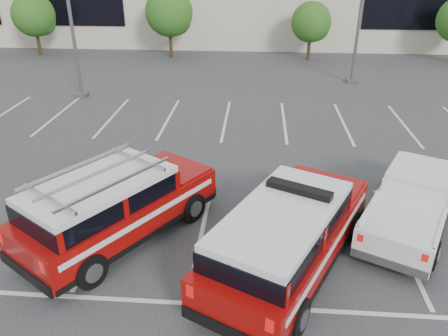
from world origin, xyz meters
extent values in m
plane|color=#2E2E30|center=(0.00, 0.00, 0.00)|extent=(120.00, 120.00, 0.00)
cube|color=silver|center=(0.00, 4.50, 0.01)|extent=(23.00, 15.00, 0.01)
cylinder|color=#3F2B19|center=(-15.00, 22.00, 0.84)|extent=(0.24, 0.24, 1.67)
sphere|color=#184B14|center=(-15.00, 22.00, 2.88)|extent=(3.07, 3.07, 3.07)
sphere|color=#184B14|center=(-14.60, 22.20, 2.42)|extent=(2.05, 2.05, 2.05)
cylinder|color=#3F2B19|center=(-5.00, 22.00, 0.92)|extent=(0.24, 0.24, 1.84)
sphere|color=#184B14|center=(-5.00, 22.00, 3.16)|extent=(3.37, 3.37, 3.37)
sphere|color=#184B14|center=(-4.60, 22.20, 2.65)|extent=(2.24, 2.24, 2.24)
cylinder|color=#3F2B19|center=(5.00, 22.00, 0.76)|extent=(0.24, 0.24, 1.51)
sphere|color=#184B14|center=(5.00, 22.00, 2.60)|extent=(2.77, 2.77, 2.77)
sphere|color=#184B14|center=(5.40, 22.20, 2.18)|extent=(1.85, 1.85, 1.85)
cube|color=#59595E|center=(-8.00, 12.00, 0.10)|extent=(0.60, 0.60, 0.20)
cube|color=#59595E|center=(7.00, 16.00, 0.10)|extent=(0.60, 0.60, 0.20)
cube|color=#890806|center=(2.31, -1.36, 0.82)|extent=(4.56, 6.28, 0.91)
cube|color=black|center=(2.07, -1.84, 1.51)|extent=(3.64, 4.65, 0.47)
cube|color=silver|center=(2.07, -1.84, 1.83)|extent=(3.57, 4.56, 0.17)
cube|color=black|center=(2.48, -1.01, 2.01)|extent=(1.57, 0.98, 0.16)
cube|color=silver|center=(5.86, 0.74, 0.69)|extent=(4.03, 5.53, 0.76)
cube|color=black|center=(6.08, 1.16, 1.27)|extent=(2.34, 2.43, 0.40)
cube|color=silver|center=(6.08, 1.16, 1.55)|extent=(2.29, 2.38, 0.15)
cube|color=#890806|center=(-2.17, -0.40, 0.82)|extent=(4.86, 5.81, 0.91)
cube|color=black|center=(-2.47, -0.85, 1.52)|extent=(3.76, 4.27, 0.48)
cube|color=silver|center=(-2.47, -0.85, 1.84)|extent=(3.68, 4.18, 0.17)
cube|color=#A5A5A8|center=(-2.47, -0.85, 2.15)|extent=(3.61, 3.99, 0.07)
camera|label=1|loc=(1.41, -10.14, 7.07)|focal=35.00mm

